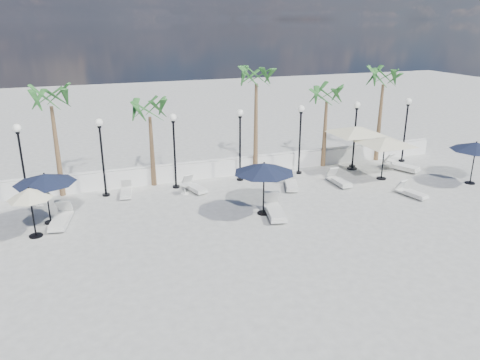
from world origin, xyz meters
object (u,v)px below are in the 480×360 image
object	(u,v)px
lounger_7	(339,180)
parasol_navy_mid	(264,168)
parasol_cream_small	(30,194)
parasol_navy_right	(476,147)
parasol_cream_sq_a	(385,138)
parasol_cream_sq_b	(355,127)
lounger_6	(401,166)
lounger_4	(194,187)
lounger_1	(61,219)
lounger_5	(412,192)
lounger_3	(291,184)
lounger_0	(126,191)
lounger_2	(275,210)
parasol_navy_left	(45,179)

from	to	relation	value
lounger_7	parasol_navy_mid	bearing A→B (deg)	-156.34
parasol_cream_small	parasol_navy_right	bearing A→B (deg)	-2.30
parasol_cream_sq_a	parasol_cream_sq_b	distance (m)	2.15
parasol_navy_mid	parasol_cream_small	xyz separation A→B (m)	(-9.43, 0.92, -0.31)
parasol_navy_mid	parasol_cream_small	bearing A→B (deg)	174.41
lounger_6	lounger_4	bearing A→B (deg)	151.93
parasol_navy_right	parasol_cream_sq_a	bearing A→B (deg)	150.95
parasol_navy_mid	parasol_cream_small	size ratio (longest dim) A/B	1.28
lounger_6	parasol_navy_mid	distance (m)	10.55
lounger_7	parasol_cream_small	size ratio (longest dim) A/B	0.85
lounger_1	parasol_navy_right	distance (m)	20.47
lounger_5	parasol_navy_mid	xyz separation A→B (m)	(-7.65, 0.45, 1.91)
parasol_navy_mid	parasol_cream_small	world-z (taller)	parasol_navy_mid
lounger_7	parasol_navy_mid	world-z (taller)	parasol_navy_mid
lounger_3	lounger_7	bearing A→B (deg)	13.91
lounger_0	parasol_cream_sq_b	bearing A→B (deg)	9.11
parasol_navy_mid	lounger_4	bearing A→B (deg)	119.03
lounger_4	parasol_navy_mid	bearing A→B (deg)	-77.48
lounger_7	lounger_0	bearing A→B (deg)	168.86
lounger_2	lounger_7	world-z (taller)	lounger_2
parasol_navy_right	parasol_cream_small	bearing A→B (deg)	177.70
lounger_4	lounger_6	distance (m)	12.05
lounger_1	parasol_cream_sq_a	world-z (taller)	parasol_cream_sq_a
lounger_3	lounger_4	xyz separation A→B (m)	(-4.80, 1.26, -0.01)
lounger_3	lounger_7	distance (m)	2.60
lounger_6	parasol_cream_sq_b	xyz separation A→B (m)	(-2.52, 1.13, 2.22)
lounger_0	parasol_cream_sq_a	distance (m)	13.68
lounger_3	lounger_7	world-z (taller)	lounger_3
parasol_cream_small	parasol_navy_mid	bearing A→B (deg)	-5.59
parasol_navy_left	parasol_cream_sq_b	distance (m)	16.42
parasol_cream_sq_b	parasol_navy_left	bearing A→B (deg)	-172.31
parasol_navy_mid	parasol_cream_sq_a	xyz separation A→B (m)	(7.87, 2.27, 0.16)
lounger_4	parasol_cream_sq_b	xyz separation A→B (m)	(9.51, 0.46, 2.27)
lounger_6	parasol_navy_right	xyz separation A→B (m)	(1.97, -3.15, 1.75)
lounger_2	parasol_navy_left	xyz separation A→B (m)	(-9.28, 2.56, 1.71)
lounger_6	lounger_3	bearing A→B (deg)	159.75
lounger_2	lounger_3	size ratio (longest dim) A/B	1.18
parasol_cream_sq_a	parasol_navy_right	bearing A→B (deg)	-29.05
lounger_0	lounger_3	distance (m)	8.31
lounger_1	lounger_6	xyz separation A→B (m)	(18.35, 1.43, 0.01)
lounger_2	lounger_7	distance (m)	5.54
lounger_5	parasol_navy_right	world-z (taller)	parasol_navy_right
lounger_2	parasol_cream_sq_a	size ratio (longest dim) A/B	0.45
lounger_0	parasol_cream_sq_a	world-z (taller)	parasol_cream_sq_a
lounger_1	parasol_navy_right	bearing A→B (deg)	6.75
lounger_0	lounger_2	xyz separation A→B (m)	(5.85, -4.80, 0.07)
parasol_cream_sq_b	parasol_cream_small	distance (m)	17.15
parasol_cream_sq_b	parasol_cream_small	size ratio (longest dim) A/B	2.54
lounger_1	parasol_navy_mid	distance (m)	8.86
parasol_navy_right	lounger_3	bearing A→B (deg)	164.45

